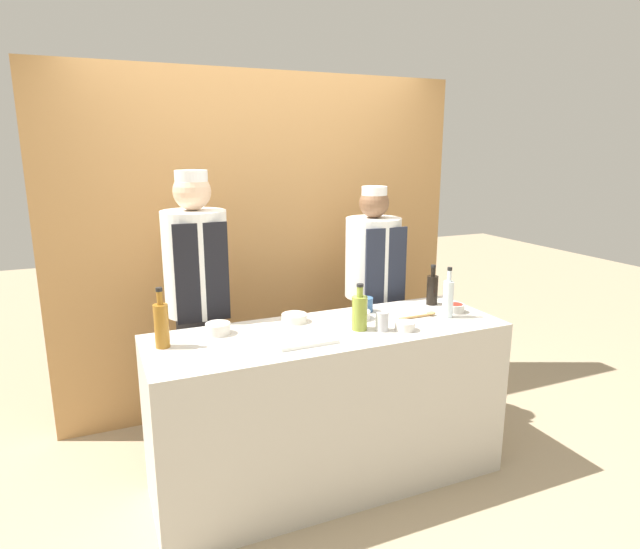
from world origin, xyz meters
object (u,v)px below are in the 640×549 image
Objects in this scene: sauce_bowl_red at (455,308)px; sauce_bowl_orange at (357,314)px; cup_blue at (365,305)px; cutting_board at (302,338)px; bottle_clear at (448,298)px; cup_steel at (382,321)px; chef_left at (198,307)px; chef_right at (372,297)px; sauce_bowl_yellow at (294,317)px; sauce_bowl_white at (218,328)px; bottle_amber at (161,324)px; bottle_soy at (432,289)px; bottle_oil at (360,312)px; wooden_spoon at (422,315)px; sauce_bowl_brown at (405,325)px.

sauce_bowl_orange is (-0.60, 0.12, -0.00)m from sauce_bowl_red.
cutting_board is at bearing -150.57° from cup_blue.
bottle_clear is 2.85× the size of cup_steel.
chef_left reaches higher than chef_right.
sauce_bowl_orange is 1.71× the size of cup_blue.
cutting_board is 0.18× the size of chef_left.
cup_blue is (0.11, 0.10, 0.02)m from sauce_bowl_orange.
bottle_clear is 1.48m from chef_left.
sauce_bowl_yellow is 0.46m from cup_blue.
bottle_amber is at bearing -164.14° from sauce_bowl_white.
bottle_soy is 2.80× the size of cup_blue.
cup_steel reaches higher than cutting_board.
sauce_bowl_red is 1.54m from chef_left.
bottle_oil is 0.16× the size of chef_right.
bottle_oil is 0.13m from cup_steel.
cup_blue is (0.19, 0.28, -0.06)m from bottle_oil.
chef_left reaches higher than bottle_oil.
bottle_oil is at bearing -173.65° from wooden_spoon.
bottle_amber is at bearing 169.04° from cup_steel.
cup_steel is at bearing -5.23° from cutting_board.
bottle_oil is at bearing -41.61° from chef_left.
bottle_oil is (-0.08, -0.18, 0.07)m from sauce_bowl_orange.
bottle_oil is at bearing -8.58° from bottle_amber.
cup_blue is at bearing -124.12° from chef_right.
sauce_bowl_orange is at bearing -137.12° from cup_blue.
wooden_spoon is (0.44, 0.05, -0.09)m from bottle_oil.
chef_left is 1.19m from chef_right.
bottle_amber reaches higher than sauce_bowl_brown.
sauce_bowl_white is at bearing 161.79° from bottle_oil.
bottle_amber is 1.47m from wooden_spoon.
cup_steel is at bearing -173.36° from bottle_clear.
bottle_clear is 0.98× the size of bottle_amber.
wooden_spoon is (0.72, -0.22, -0.01)m from sauce_bowl_yellow.
cup_blue is at bearing -22.39° from chef_left.
chef_left reaches higher than bottle_amber.
bottle_soy is 0.62m from cup_steel.
bottle_soy reaches higher than cup_blue.
sauce_bowl_white is 0.43× the size of bottle_amber.
sauce_bowl_white is 1.25× the size of cup_steel.
bottle_soy is (1.36, 0.01, 0.07)m from sauce_bowl_white.
bottle_soy is at bearing -4.04° from cup_blue.
sauce_bowl_orange is 0.50× the size of cutting_board.
chef_left is at bearing 149.45° from sauce_bowl_orange.
sauce_bowl_yellow is 0.75m from wooden_spoon.
sauce_bowl_yellow is at bearing -40.23° from chef_left.
sauce_bowl_white is at bearing 169.22° from bottle_clear.
sauce_bowl_brown is 0.07× the size of chef_right.
bottle_soy is (0.42, 0.35, 0.07)m from sauce_bowl_brown.
bottle_clear is (-0.07, -0.25, 0.02)m from bottle_soy.
sauce_bowl_red is 0.38× the size of bottle_amber.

